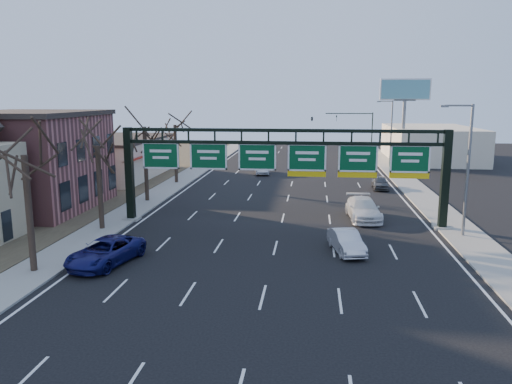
# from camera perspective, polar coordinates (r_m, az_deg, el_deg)

# --- Properties ---
(ground) EXTENTS (160.00, 160.00, 0.00)m
(ground) POSITION_cam_1_polar(r_m,az_deg,el_deg) (30.08, 1.93, -7.50)
(ground) COLOR black
(ground) RESTS_ON ground
(sidewalk_left) EXTENTS (3.00, 120.00, 0.12)m
(sidewalk_left) POSITION_cam_1_polar(r_m,az_deg,el_deg) (51.61, -10.54, 0.14)
(sidewalk_left) COLOR gray
(sidewalk_left) RESTS_ON ground
(sidewalk_right) EXTENTS (3.00, 120.00, 0.12)m
(sidewalk_right) POSITION_cam_1_polar(r_m,az_deg,el_deg) (50.48, 18.47, -0.47)
(sidewalk_right) COLOR gray
(sidewalk_right) RESTS_ON ground
(dirt_strip_left) EXTENTS (21.00, 120.00, 0.06)m
(dirt_strip_left) POSITION_cam_1_polar(r_m,az_deg,el_deg) (56.39, -22.48, 0.36)
(dirt_strip_left) COLOR #473D2B
(dirt_strip_left) RESTS_ON ground
(lane_markings) EXTENTS (21.60, 120.00, 0.01)m
(lane_markings) POSITION_cam_1_polar(r_m,az_deg,el_deg) (49.43, 3.80, -0.23)
(lane_markings) COLOR white
(lane_markings) RESTS_ON ground
(sign_gantry) EXTENTS (24.60, 1.20, 7.20)m
(sign_gantry) POSITION_cam_1_polar(r_m,az_deg,el_deg) (36.84, 3.23, 3.28)
(sign_gantry) COLOR black
(sign_gantry) RESTS_ON ground
(brick_block) EXTENTS (10.40, 12.40, 8.30)m
(brick_block) POSITION_cam_1_polar(r_m,az_deg,el_deg) (46.36, -24.38, 3.29)
(brick_block) COLOR #975352
(brick_block) RESTS_ON ground
(cream_strip) EXTENTS (10.90, 18.40, 4.70)m
(cream_strip) POSITION_cam_1_polar(r_m,az_deg,el_deg) (62.57, -15.84, 3.89)
(cream_strip) COLOR beige
(cream_strip) RESTS_ON ground
(building_right_distant) EXTENTS (12.00, 20.00, 5.00)m
(building_right_distant) POSITION_cam_1_polar(r_m,az_deg,el_deg) (80.75, 19.28, 5.27)
(building_right_distant) COLOR beige
(building_right_distant) RESTS_ON ground
(tree_near) EXTENTS (3.60, 3.60, 8.86)m
(tree_near) POSITION_cam_1_polar(r_m,az_deg,el_deg) (28.79, -25.14, 5.88)
(tree_near) COLOR #2D2219
(tree_near) RESTS_ON sidewalk_left
(tree_gantry) EXTENTS (3.60, 3.60, 8.48)m
(tree_gantry) POSITION_cam_1_polar(r_m,az_deg,el_deg) (36.77, -17.77, 6.66)
(tree_gantry) COLOR #2D2219
(tree_gantry) RESTS_ON sidewalk_left
(tree_mid) EXTENTS (3.60, 3.60, 9.24)m
(tree_mid) POSITION_cam_1_polar(r_m,az_deg,el_deg) (46.02, -12.70, 8.56)
(tree_mid) COLOR #2D2219
(tree_mid) RESTS_ON sidewalk_left
(tree_far) EXTENTS (3.60, 3.60, 8.86)m
(tree_far) POSITION_cam_1_polar(r_m,az_deg,el_deg) (55.58, -9.29, 8.64)
(tree_far) COLOR #2D2219
(tree_far) RESTS_ON sidewalk_left
(streetlight_near) EXTENTS (2.15, 0.22, 9.00)m
(streetlight_near) POSITION_cam_1_polar(r_m,az_deg,el_deg) (36.21, 22.90, 3.03)
(streetlight_near) COLOR slate
(streetlight_near) RESTS_ON sidewalk_right
(streetlight_far) EXTENTS (2.15, 0.22, 9.00)m
(streetlight_far) POSITION_cam_1_polar(r_m,az_deg,el_deg) (69.36, 15.10, 6.83)
(streetlight_far) COLOR slate
(streetlight_far) RESTS_ON sidewalk_right
(billboard_right) EXTENTS (7.00, 0.50, 12.00)m
(billboard_right) POSITION_cam_1_polar(r_m,az_deg,el_deg) (74.55, 16.64, 10.07)
(billboard_right) COLOR slate
(billboard_right) RESTS_ON ground
(traffic_signal_mast) EXTENTS (10.16, 0.54, 7.00)m
(traffic_signal_mast) POSITION_cam_1_polar(r_m,az_deg,el_deg) (83.63, 8.96, 7.97)
(traffic_signal_mast) COLOR black
(traffic_signal_mast) RESTS_ON ground
(car_blue_suv) EXTENTS (3.58, 5.74, 1.48)m
(car_blue_suv) POSITION_cam_1_polar(r_m,az_deg,el_deg) (29.99, -16.80, -6.55)
(car_blue_suv) COLOR #131456
(car_blue_suv) RESTS_ON ground
(car_silver_sedan) EXTENTS (2.34, 4.38, 1.37)m
(car_silver_sedan) POSITION_cam_1_polar(r_m,az_deg,el_deg) (31.35, 10.28, -5.60)
(car_silver_sedan) COLOR silver
(car_silver_sedan) RESTS_ON ground
(car_white_wagon) EXTENTS (2.71, 5.81, 1.64)m
(car_white_wagon) POSITION_cam_1_polar(r_m,az_deg,el_deg) (39.99, 12.15, -1.90)
(car_white_wagon) COLOR silver
(car_white_wagon) RESTS_ON ground
(car_grey_far) EXTENTS (1.69, 3.96, 1.33)m
(car_grey_far) POSITION_cam_1_polar(r_m,az_deg,el_deg) (53.49, 14.00, 1.03)
(car_grey_far) COLOR #45474A
(car_grey_far) RESTS_ON ground
(car_silver_distant) EXTENTS (2.34, 4.81, 1.52)m
(car_silver_distant) POSITION_cam_1_polar(r_m,az_deg,el_deg) (62.36, 0.65, 2.80)
(car_silver_distant) COLOR silver
(car_silver_distant) RESTS_ON ground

